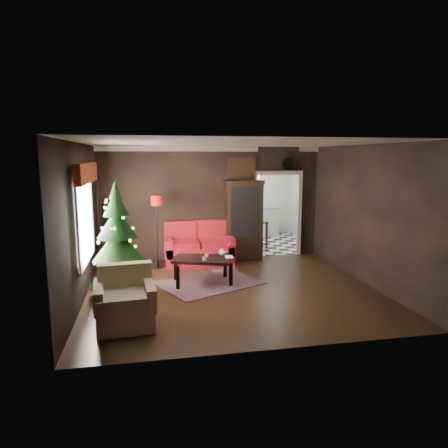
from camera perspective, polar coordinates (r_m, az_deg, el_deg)
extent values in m
plane|color=black|center=(7.90, 1.25, -9.33)|extent=(5.50, 5.50, 0.00)
plane|color=white|center=(7.48, 1.33, 11.42)|extent=(5.50, 5.50, 0.00)
plane|color=black|center=(10.00, -1.73, 2.91)|extent=(5.50, 0.00, 5.50)
plane|color=black|center=(5.19, 7.12, -3.40)|extent=(5.50, 0.00, 5.50)
plane|color=black|center=(7.49, -19.75, 0.10)|extent=(0.00, 5.50, 5.50)
plane|color=black|center=(8.57, 19.58, 1.24)|extent=(0.00, 5.50, 5.50)
cube|color=white|center=(7.67, -19.26, 0.72)|extent=(0.05, 1.60, 1.40)
cube|color=maroon|center=(7.58, -19.00, 6.88)|extent=(0.12, 2.10, 0.35)
plane|color=silver|center=(12.04, 5.17, -2.73)|extent=(3.00, 3.00, 0.00)
cube|color=white|center=(13.20, 3.54, 5.82)|extent=(0.70, 0.06, 0.70)
cube|color=#2F252B|center=(8.30, -2.03, -8.34)|extent=(2.34, 2.07, 0.01)
cylinder|color=white|center=(8.22, -2.50, -4.50)|extent=(0.09, 0.09, 0.07)
cylinder|color=beige|center=(7.99, -2.81, -4.90)|extent=(0.10, 0.10, 0.07)
imported|color=#897A5A|center=(8.16, 0.15, -4.03)|extent=(0.16, 0.04, 0.22)
cylinder|color=silver|center=(10.37, 9.10, 8.46)|extent=(0.32, 0.32, 0.06)
cube|color=#AC8751|center=(10.04, 2.55, 7.80)|extent=(0.62, 0.05, 0.52)
cube|color=silver|center=(13.10, 3.76, 0.28)|extent=(1.80, 0.60, 0.90)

